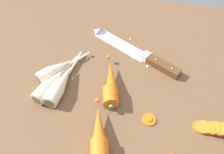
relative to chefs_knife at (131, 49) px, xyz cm
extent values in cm
cube|color=brown|center=(-2.83, -11.81, -2.65)|extent=(120.00, 90.00, 4.00)
cube|color=silver|center=(-3.78, 1.86, -0.40)|extent=(19.89, 12.79, 0.50)
cone|color=silver|center=(-13.83, 6.81, -0.40)|extent=(4.44, 4.88, 3.96)
cube|color=silver|center=(5.19, -2.56, 0.45)|extent=(3.09, 3.52, 2.20)
cube|color=brown|center=(11.02, -5.43, 0.45)|extent=(11.10, 7.37, 2.20)
sphere|color=silver|center=(8.51, -4.19, 1.55)|extent=(0.50, 0.50, 0.50)
sphere|color=silver|center=(13.53, -6.67, 1.55)|extent=(0.50, 0.50, 0.50)
cylinder|color=orange|center=(-1.31, -20.96, 1.45)|extent=(5.58, 6.25, 4.20)
cone|color=orange|center=(-3.21, -14.97, 1.45)|extent=(7.59, 13.17, 3.99)
sphere|color=orange|center=(-5.79, -6.83, 1.45)|extent=(1.20, 1.20, 1.20)
cylinder|color=#5B7F3D|center=(-0.34, -24.02, 1.45)|extent=(1.45, 1.32, 1.20)
cylinder|color=orange|center=(0.08, -36.00, 1.45)|extent=(5.52, 5.90, 4.20)
cone|color=orange|center=(-1.78, -30.55, 1.45)|extent=(7.49, 12.18, 3.99)
sphere|color=orange|center=(-4.30, -23.14, 1.45)|extent=(1.20, 1.20, 1.20)
cylinder|color=beige|center=(-19.51, -24.85, 1.35)|extent=(4.93, 5.34, 4.00)
cone|color=beige|center=(-18.08, -18.68, 1.35)|extent=(5.53, 8.75, 3.80)
cylinder|color=beige|center=(-16.61, -12.37, 0.45)|extent=(2.66, 8.69, 0.70)
cylinder|color=brown|center=(-20.03, -27.07, 1.35)|extent=(2.80, 0.93, 2.80)
cylinder|color=beige|center=(-16.16, -24.68, 1.35)|extent=(4.29, 5.19, 4.00)
cone|color=beige|center=(-15.75, -17.80, 1.35)|extent=(4.32, 9.03, 3.80)
cylinder|color=beige|center=(-15.33, -10.76, 0.45)|extent=(1.26, 9.57, 0.70)
cylinder|color=brown|center=(-16.31, -27.16, 1.35)|extent=(2.81, 0.47, 2.80)
cylinder|color=beige|center=(-21.42, -18.73, 1.35)|extent=(5.69, 5.75, 4.00)
cone|color=beige|center=(-18.12, -13.84, 1.35)|extent=(7.36, 8.37, 3.80)
cylinder|color=beige|center=(-14.75, -8.84, 0.45)|extent=(5.14, 7.15, 0.70)
cylinder|color=brown|center=(-22.60, -20.48, 1.35)|extent=(2.49, 1.81, 2.80)
cylinder|color=orange|center=(22.23, -23.07, -0.30)|extent=(3.40, 3.40, 0.70)
cylinder|color=orange|center=(23.17, -23.27, -0.06)|extent=(3.64, 3.62, 1.91)
cylinder|color=orange|center=(24.24, -23.30, 0.19)|extent=(3.31, 3.29, 1.91)
cylinder|color=orange|center=(25.21, -23.24, 0.43)|extent=(3.55, 3.54, 1.97)
cylinder|color=orange|center=(25.93, -23.10, 0.68)|extent=(3.51, 3.45, 1.63)
cylinder|color=orange|center=(26.93, -23.38, 0.92)|extent=(3.45, 3.47, 2.11)
cylinder|color=orange|center=(9.70, -24.29, -0.30)|extent=(3.57, 3.57, 0.70)
cylinder|color=orange|center=(9.70, -24.29, -0.03)|extent=(1.50, 1.50, 0.16)
sphere|color=silver|center=(-1.45, 5.74, -0.35)|extent=(0.61, 0.61, 0.61)
sphere|color=silver|center=(7.24, -4.77, -0.29)|extent=(0.73, 0.73, 0.73)
sphere|color=silver|center=(-11.58, -6.85, -0.37)|extent=(0.56, 0.56, 0.56)
sphere|color=silver|center=(-6.65, -4.46, -0.32)|extent=(0.66, 0.66, 0.66)
sphere|color=silver|center=(6.90, 0.76, -0.33)|extent=(0.64, 0.64, 0.64)
sphere|color=silver|center=(8.31, -2.96, -0.36)|extent=(0.59, 0.59, 0.59)
sphere|color=silver|center=(1.50, -3.14, -0.23)|extent=(0.85, 0.85, 0.85)
sphere|color=silver|center=(6.37, -5.71, -0.20)|extent=(0.90, 0.90, 0.90)
camera|label=1|loc=(8.39, -56.80, 52.52)|focal=37.87mm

